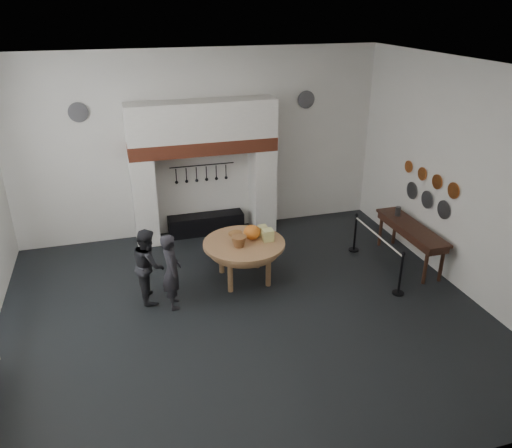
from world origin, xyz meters
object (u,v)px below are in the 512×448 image
object	(u,v)px
barrier_post_far	(355,233)
visitor_near	(172,271)
side_table	(412,227)
work_table	(244,244)
visitor_far	(148,265)
barrier_post_near	(401,274)
iron_range	(206,224)

from	to	relation	value
barrier_post_far	visitor_near	bearing A→B (deg)	-165.69
side_table	barrier_post_far	distance (m)	1.32
work_table	visitor_far	xyz separation A→B (m)	(-1.99, -0.20, -0.09)
visitor_near	side_table	size ratio (longest dim) A/B	0.70
side_table	barrier_post_near	world-z (taller)	same
iron_range	barrier_post_near	size ratio (longest dim) A/B	2.11
barrier_post_far	work_table	bearing A→B (deg)	-169.39
work_table	side_table	world-z (taller)	side_table
iron_range	barrier_post_far	world-z (taller)	barrier_post_far
visitor_near	barrier_post_far	world-z (taller)	visitor_near
iron_range	work_table	world-z (taller)	work_table
visitor_near	side_table	bearing A→B (deg)	-87.27
barrier_post_near	work_table	bearing A→B (deg)	152.79
side_table	barrier_post_near	distance (m)	1.52
side_table	barrier_post_far	world-z (taller)	same
work_table	visitor_far	world-z (taller)	visitor_far
barrier_post_far	visitor_far	bearing A→B (deg)	-171.39
visitor_far	barrier_post_far	bearing A→B (deg)	-86.09
iron_range	visitor_far	xyz separation A→B (m)	(-1.65, -2.69, 0.50)
side_table	barrier_post_near	bearing A→B (deg)	-128.54
iron_range	work_table	size ratio (longest dim) A/B	1.11
visitor_far	side_table	distance (m)	5.76
visitor_near	barrier_post_near	bearing A→B (deg)	-101.30
visitor_far	barrier_post_far	xyz separation A→B (m)	(4.84, 0.73, -0.30)
visitor_near	side_table	world-z (taller)	visitor_near
iron_range	visitor_far	bearing A→B (deg)	-121.57
iron_range	barrier_post_far	xyz separation A→B (m)	(3.19, -1.96, 0.20)
iron_range	work_table	bearing A→B (deg)	-82.33
side_table	barrier_post_near	xyz separation A→B (m)	(-0.91, -1.15, -0.42)
visitor_near	barrier_post_near	xyz separation A→B (m)	(4.44, -0.87, -0.32)
visitor_near	visitor_far	size ratio (longest dim) A/B	1.02
visitor_far	barrier_post_near	world-z (taller)	visitor_far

